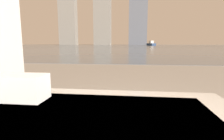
% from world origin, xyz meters
% --- Properties ---
extents(towel_stack, '(0.30, 0.18, 0.16)m').
position_xyz_m(towel_stack, '(-0.32, 0.85, 0.59)').
color(towel_stack, white).
rests_on(towel_stack, bathtub).
extents(harbor_water, '(180.00, 110.00, 0.01)m').
position_xyz_m(harbor_water, '(0.00, 62.00, 0.01)').
color(harbor_water, slate).
rests_on(harbor_water, ground_plane).
extents(harbor_boat_0, '(3.63, 5.87, 2.08)m').
position_xyz_m(harbor_boat_0, '(8.46, 78.07, 0.74)').
color(harbor_boat_0, navy).
rests_on(harbor_boat_0, harbor_water).
extents(skyline_tower_1, '(11.14, 6.75, 35.81)m').
position_xyz_m(skyline_tower_1, '(-19.71, 118.00, 17.91)').
color(skyline_tower_1, gray).
rests_on(skyline_tower_1, ground_plane).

